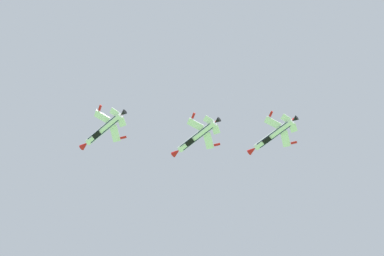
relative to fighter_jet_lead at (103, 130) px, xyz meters
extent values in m
cylinder|color=white|center=(0.17, -0.22, 0.00)|extent=(8.74, 10.49, 1.70)
cube|color=#191E4C|center=(0.02, -0.34, -0.43)|extent=(7.38, 8.84, 0.97)
cone|color=red|center=(-4.24, 5.40, 0.00)|extent=(2.71, 2.85, 1.56)
cone|color=black|center=(4.34, -5.53, 0.00)|extent=(2.06, 2.10, 1.36)
ellipsoid|color=#192333|center=(-1.25, 2.02, 0.58)|extent=(3.12, 3.42, 1.46)
cube|color=black|center=(-1.43, 1.27, -0.74)|extent=(2.42, 2.56, 1.22)
cube|color=white|center=(-0.66, -3.06, 1.01)|extent=(4.17, 2.55, 1.94)
cube|color=red|center=(-1.47, -5.11, 1.90)|extent=(0.88, 1.68, 0.45)
cube|color=white|center=(3.07, -0.13, -1.18)|extent=(3.32, 4.33, 1.94)
cube|color=red|center=(5.26, 0.16, -2.06)|extent=(1.71, 1.20, 0.45)
cube|color=white|center=(2.23, -5.09, 0.64)|extent=(2.45, 2.21, 1.07)
cube|color=white|center=(4.41, -3.38, -0.64)|extent=(2.50, 2.64, 1.07)
cube|color=red|center=(3.73, -3.53, 1.64)|extent=(2.61, 2.83, 2.44)
cylinder|color=white|center=(23.56, -1.72, 0.03)|extent=(8.74, 10.49, 1.70)
cube|color=#191E4C|center=(23.43, -1.82, -0.41)|extent=(7.39, 8.85, 0.91)
cone|color=red|center=(19.15, 3.91, 0.03)|extent=(2.71, 2.85, 1.56)
cone|color=black|center=(27.73, -7.03, 0.03)|extent=(2.06, 2.10, 1.36)
ellipsoid|color=#192333|center=(22.12, 0.51, 0.62)|extent=(3.10, 3.40, 1.43)
cube|color=black|center=(21.99, -0.20, -0.72)|extent=(2.41, 2.55, 1.19)
cube|color=white|center=(22.69, -4.58, 0.92)|extent=(4.24, 2.57, 1.75)
cube|color=red|center=(21.85, -6.66, 1.71)|extent=(0.88, 1.68, 0.43)
cube|color=white|center=(26.50, -1.59, -1.02)|extent=(3.35, 4.40, 1.75)
cube|color=red|center=(28.73, -1.27, -1.81)|extent=(1.71, 1.20, 0.43)
cube|color=white|center=(25.60, -6.60, 0.60)|extent=(2.49, 2.22, 0.97)
cube|color=white|center=(27.83, -4.85, -0.54)|extent=(2.52, 2.67, 0.97)
cube|color=red|center=(27.06, -5.08, 1.71)|extent=(2.51, 2.76, 2.49)
cylinder|color=white|center=(43.24, -3.74, 2.62)|extent=(8.74, 10.49, 1.70)
cube|color=#191E4C|center=(43.10, -3.85, 2.19)|extent=(7.39, 8.85, 0.93)
cone|color=red|center=(38.83, 1.89, 2.62)|extent=(2.71, 2.85, 1.56)
cone|color=black|center=(47.41, -9.05, 2.62)|extent=(2.06, 2.10, 1.36)
ellipsoid|color=#192333|center=(41.81, -1.51, 3.21)|extent=(3.11, 3.41, 1.44)
cube|color=black|center=(41.66, -2.23, 1.88)|extent=(2.41, 2.56, 1.20)
cube|color=white|center=(42.38, -6.59, 3.56)|extent=(4.22, 2.56, 1.81)
cube|color=red|center=(41.55, -8.66, 4.37)|extent=(0.88, 1.68, 0.44)
cube|color=white|center=(46.17, -3.62, 1.53)|extent=(3.34, 4.38, 1.81)
cube|color=red|center=(48.38, -3.31, 0.72)|extent=(1.71, 1.20, 0.44)
cube|color=white|center=(45.29, -8.62, 3.21)|extent=(2.48, 2.21, 1.00)
cube|color=white|center=(47.50, -6.88, 2.03)|extent=(2.52, 2.66, 1.00)
cube|color=red|center=(46.76, -7.08, 4.29)|extent=(2.54, 2.78, 2.47)
camera|label=1|loc=(7.19, -95.65, -143.85)|focal=64.05mm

